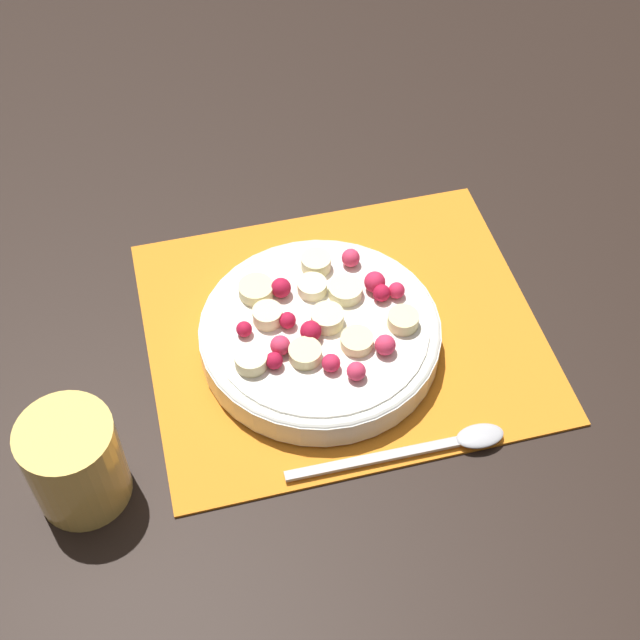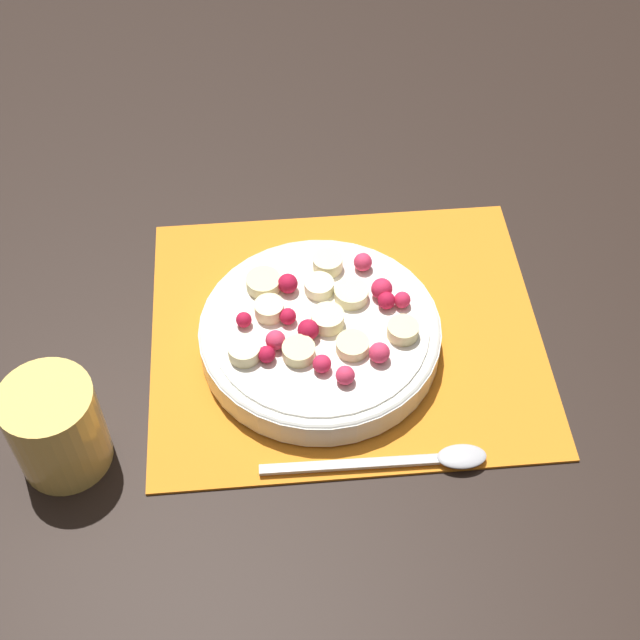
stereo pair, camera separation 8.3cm
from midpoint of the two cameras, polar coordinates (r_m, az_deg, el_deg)
name	(u,v)px [view 1 (the left image)]	position (r m, az deg, el deg)	size (l,w,h in m)	color
ground_plane	(342,330)	(0.88, -1.26, -0.83)	(3.00, 3.00, 0.00)	black
placemat	(342,328)	(0.87, -1.26, -0.71)	(0.38, 0.32, 0.01)	orange
fruit_bowl	(320,332)	(0.84, -2.81, -0.94)	(0.23, 0.23, 0.05)	silver
spoon	(438,445)	(0.79, 4.59, -8.18)	(0.20, 0.03, 0.01)	#B2B2B7
drinking_glass	(75,462)	(0.78, -18.43, -8.85)	(0.08, 0.08, 0.09)	#F4CC66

